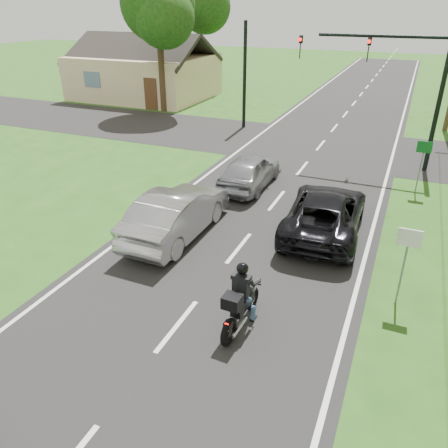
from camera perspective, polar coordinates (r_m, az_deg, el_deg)
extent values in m
plane|color=#245116|center=(10.69, -6.13, -13.08)|extent=(140.00, 140.00, 0.00)
cube|color=black|center=(18.84, 8.68, 5.30)|extent=(8.00, 100.00, 0.01)
cube|color=black|center=(24.40, 12.49, 9.99)|extent=(60.00, 7.00, 0.01)
torus|color=black|center=(10.99, 3.72, -9.69)|extent=(0.16, 0.61, 0.60)
torus|color=black|center=(10.00, 0.59, -13.93)|extent=(0.18, 0.67, 0.66)
cube|color=black|center=(10.38, 2.48, -10.24)|extent=(0.30, 0.88, 0.27)
sphere|color=black|center=(10.45, 3.01, -8.83)|extent=(0.31, 0.31, 0.31)
cube|color=black|center=(10.04, 1.75, -10.49)|extent=(0.34, 0.52, 0.09)
cube|color=#FF0C07|center=(9.74, 0.34, -12.97)|extent=(0.09, 0.03, 0.05)
cylinder|color=silver|center=(10.16, 2.04, -13.32)|extent=(0.12, 0.74, 0.08)
cylinder|color=black|center=(10.50, 3.43, -7.57)|extent=(0.57, 0.06, 0.03)
cube|color=black|center=(9.68, 1.08, -10.08)|extent=(0.42, 0.39, 0.29)
cube|color=black|center=(9.95, 2.22, -8.10)|extent=(0.38, 0.22, 0.55)
sphere|color=black|center=(9.76, 2.42, -5.84)|extent=(0.27, 0.27, 0.27)
cylinder|color=navy|center=(10.79, 1.80, -11.04)|extent=(0.12, 0.12, 0.41)
cylinder|color=navy|center=(10.66, 3.82, -11.60)|extent=(0.12, 0.12, 0.41)
imported|color=black|center=(14.70, 13.08, 1.52)|extent=(2.61, 5.19, 1.41)
imported|color=#A0A0A4|center=(14.15, -6.16, 1.43)|extent=(1.69, 4.76, 1.56)
imported|color=#95979C|center=(18.05, 3.40, 6.98)|extent=(1.66, 4.09, 1.39)
cylinder|color=black|center=(21.41, 26.24, 13.91)|extent=(0.20, 0.20, 6.00)
cylinder|color=black|center=(21.15, 20.01, 22.07)|extent=(5.40, 0.14, 0.14)
imported|color=black|center=(21.23, 18.35, 20.81)|extent=(0.16, 0.36, 1.00)
imported|color=black|center=(21.76, 9.95, 21.80)|extent=(0.16, 0.36, 1.00)
sphere|color=#FF0C07|center=(21.03, 18.42, 21.67)|extent=(0.16, 0.16, 0.16)
sphere|color=#FF0C07|center=(21.56, 9.90, 22.65)|extent=(0.16, 0.16, 0.16)
cylinder|color=black|center=(27.03, 2.71, 18.69)|extent=(0.20, 0.20, 6.00)
cylinder|color=slate|center=(11.62, 22.30, -5.53)|extent=(0.05, 0.05, 2.00)
cube|color=silver|center=(11.17, 23.08, -1.69)|extent=(0.55, 0.04, 0.45)
cylinder|color=slate|center=(18.97, 24.21, 6.56)|extent=(0.05, 0.05, 2.00)
cube|color=#0C591E|center=(18.69, 24.72, 9.11)|extent=(0.55, 0.04, 0.45)
cylinder|color=#332316|center=(31.76, -8.18, 19.84)|extent=(0.44, 0.44, 6.16)
sphere|color=#0E3410|center=(31.54, -8.67, 26.59)|extent=(4.80, 4.80, 4.80)
sphere|color=#0E3410|center=(30.59, -7.82, 25.19)|extent=(3.84, 3.84, 3.84)
cylinder|color=#332316|center=(41.43, -3.20, 22.03)|extent=(0.44, 0.44, 6.72)
sphere|color=#0E3410|center=(40.25, -2.55, 26.52)|extent=(4.32, 4.32, 4.32)
cube|color=#C6B589|center=(37.42, -10.30, 18.44)|extent=(10.00, 8.00, 3.20)
cube|color=black|center=(35.53, -12.44, 21.25)|extent=(10.20, 4.00, 2.29)
cube|color=black|center=(38.87, -8.87, 21.96)|extent=(10.20, 4.00, 2.29)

